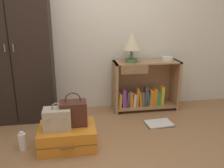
{
  "coord_description": "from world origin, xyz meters",
  "views": [
    {
      "loc": [
        -0.34,
        -2.04,
        1.44
      ],
      "look_at": [
        0.14,
        0.85,
        0.55
      ],
      "focal_mm": 37.85,
      "sensor_mm": 36.0,
      "label": 1
    }
  ],
  "objects_px": {
    "wardrobe": "(13,45)",
    "suitcase_large": "(68,136)",
    "table_lamp": "(132,43)",
    "handbag": "(74,113)",
    "bookshelf": "(144,87)",
    "bowl": "(167,59)",
    "bottle": "(22,141)",
    "open_book_on_floor": "(159,123)",
    "train_case": "(57,119)"
  },
  "relations": [
    {
      "from": "train_case",
      "to": "handbag",
      "type": "xyz_separation_m",
      "value": [
        0.17,
        0.07,
        0.02
      ]
    },
    {
      "from": "bowl",
      "to": "wardrobe",
      "type": "bearing_deg",
      "value": -179.3
    },
    {
      "from": "wardrobe",
      "to": "open_book_on_floor",
      "type": "height_order",
      "value": "wardrobe"
    },
    {
      "from": "train_case",
      "to": "bottle",
      "type": "height_order",
      "value": "train_case"
    },
    {
      "from": "train_case",
      "to": "open_book_on_floor",
      "type": "distance_m",
      "value": 1.4
    },
    {
      "from": "wardrobe",
      "to": "handbag",
      "type": "bearing_deg",
      "value": -47.84
    },
    {
      "from": "bookshelf",
      "to": "handbag",
      "type": "height_order",
      "value": "bookshelf"
    },
    {
      "from": "bookshelf",
      "to": "bowl",
      "type": "xyz_separation_m",
      "value": [
        0.33,
        -0.03,
        0.44
      ]
    },
    {
      "from": "wardrobe",
      "to": "suitcase_large",
      "type": "xyz_separation_m",
      "value": [
        0.66,
        -0.85,
        -0.91
      ]
    },
    {
      "from": "table_lamp",
      "to": "suitcase_large",
      "type": "bearing_deg",
      "value": -136.65
    },
    {
      "from": "handbag",
      "to": "open_book_on_floor",
      "type": "relative_size",
      "value": 1.02
    },
    {
      "from": "bookshelf",
      "to": "table_lamp",
      "type": "relative_size",
      "value": 2.34
    },
    {
      "from": "bookshelf",
      "to": "table_lamp",
      "type": "distance_m",
      "value": 0.72
    },
    {
      "from": "train_case",
      "to": "bowl",
      "type": "bearing_deg",
      "value": 30.0
    },
    {
      "from": "suitcase_large",
      "to": "train_case",
      "type": "relative_size",
      "value": 2.08
    },
    {
      "from": "suitcase_large",
      "to": "open_book_on_floor",
      "type": "relative_size",
      "value": 1.68
    },
    {
      "from": "bowl",
      "to": "train_case",
      "type": "xyz_separation_m",
      "value": [
        -1.58,
        -0.91,
        -0.42
      ]
    },
    {
      "from": "bowl",
      "to": "open_book_on_floor",
      "type": "distance_m",
      "value": 0.98
    },
    {
      "from": "bowl",
      "to": "suitcase_large",
      "type": "height_order",
      "value": "bowl"
    },
    {
      "from": "suitcase_large",
      "to": "bottle",
      "type": "bearing_deg",
      "value": 179.29
    },
    {
      "from": "bottle",
      "to": "table_lamp",
      "type": "bearing_deg",
      "value": 31.63
    },
    {
      "from": "open_book_on_floor",
      "to": "train_case",
      "type": "bearing_deg",
      "value": -163.67
    },
    {
      "from": "wardrobe",
      "to": "train_case",
      "type": "xyz_separation_m",
      "value": [
        0.56,
        -0.88,
        -0.67
      ]
    },
    {
      "from": "bookshelf",
      "to": "open_book_on_floor",
      "type": "xyz_separation_m",
      "value": [
        0.05,
        -0.56,
        -0.34
      ]
    },
    {
      "from": "open_book_on_floor",
      "to": "wardrobe",
      "type": "bearing_deg",
      "value": 164.82
    },
    {
      "from": "bookshelf",
      "to": "handbag",
      "type": "distance_m",
      "value": 1.38
    },
    {
      "from": "bottle",
      "to": "open_book_on_floor",
      "type": "relative_size",
      "value": 0.57
    },
    {
      "from": "train_case",
      "to": "bottle",
      "type": "relative_size",
      "value": 1.4
    },
    {
      "from": "handbag",
      "to": "open_book_on_floor",
      "type": "height_order",
      "value": "handbag"
    },
    {
      "from": "suitcase_large",
      "to": "handbag",
      "type": "xyz_separation_m",
      "value": [
        0.08,
        0.04,
        0.26
      ]
    },
    {
      "from": "table_lamp",
      "to": "handbag",
      "type": "bearing_deg",
      "value": -135.6
    },
    {
      "from": "bowl",
      "to": "table_lamp",
      "type": "bearing_deg",
      "value": -179.59
    },
    {
      "from": "train_case",
      "to": "bottle",
      "type": "xyz_separation_m",
      "value": [
        -0.39,
        0.04,
        -0.26
      ]
    },
    {
      "from": "bottle",
      "to": "wardrobe",
      "type": "bearing_deg",
      "value": 101.49
    },
    {
      "from": "train_case",
      "to": "open_book_on_floor",
      "type": "relative_size",
      "value": 0.81
    },
    {
      "from": "wardrobe",
      "to": "handbag",
      "type": "distance_m",
      "value": 1.27
    },
    {
      "from": "table_lamp",
      "to": "handbag",
      "type": "relative_size",
      "value": 1.11
    },
    {
      "from": "wardrobe",
      "to": "bottle",
      "type": "height_order",
      "value": "wardrobe"
    },
    {
      "from": "wardrobe",
      "to": "bottle",
      "type": "xyz_separation_m",
      "value": [
        0.17,
        -0.85,
        -0.93
      ]
    },
    {
      "from": "bookshelf",
      "to": "train_case",
      "type": "xyz_separation_m",
      "value": [
        -1.24,
        -0.94,
        0.01
      ]
    },
    {
      "from": "bookshelf",
      "to": "bottle",
      "type": "height_order",
      "value": "bookshelf"
    },
    {
      "from": "table_lamp",
      "to": "train_case",
      "type": "distance_m",
      "value": 1.53
    },
    {
      "from": "bowl",
      "to": "handbag",
      "type": "bearing_deg",
      "value": -149.16
    },
    {
      "from": "bowl",
      "to": "suitcase_large",
      "type": "bearing_deg",
      "value": -149.25
    },
    {
      "from": "table_lamp",
      "to": "open_book_on_floor",
      "type": "xyz_separation_m",
      "value": [
        0.27,
        -0.53,
        -1.02
      ]
    },
    {
      "from": "table_lamp",
      "to": "open_book_on_floor",
      "type": "relative_size",
      "value": 1.13
    },
    {
      "from": "table_lamp",
      "to": "bottle",
      "type": "xyz_separation_m",
      "value": [
        -1.41,
        -0.87,
        -0.93
      ]
    },
    {
      "from": "table_lamp",
      "to": "suitcase_large",
      "type": "xyz_separation_m",
      "value": [
        -0.93,
        -0.88,
        -0.91
      ]
    },
    {
      "from": "table_lamp",
      "to": "handbag",
      "type": "distance_m",
      "value": 1.36
    },
    {
      "from": "handbag",
      "to": "bottle",
      "type": "bearing_deg",
      "value": -176.25
    }
  ]
}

